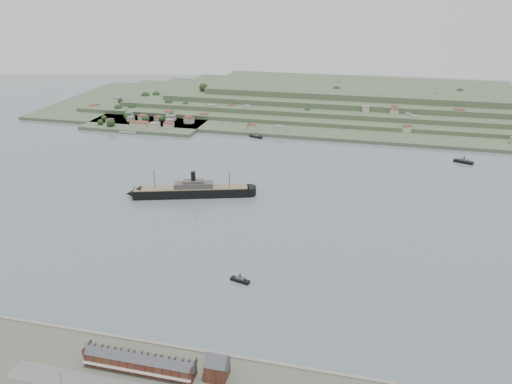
% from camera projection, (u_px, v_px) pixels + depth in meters
% --- Properties ---
extents(ground, '(1400.00, 1400.00, 0.00)m').
position_uv_depth(ground, '(248.00, 223.00, 388.40)').
color(ground, slate).
rests_on(ground, ground).
extents(terrace_row, '(55.60, 9.80, 11.07)m').
position_uv_depth(terrace_row, '(140.00, 362.00, 237.55)').
color(terrace_row, '#4C221B').
rests_on(terrace_row, ground).
extents(gabled_building, '(10.40, 10.18, 14.09)m').
position_uv_depth(gabled_building, '(217.00, 367.00, 232.53)').
color(gabled_building, '#4C221B').
rests_on(gabled_building, ground).
extents(far_peninsula, '(760.00, 309.00, 30.00)m').
position_uv_depth(far_peninsula, '(333.00, 101.00, 729.46)').
color(far_peninsula, '#3F5337').
rests_on(far_peninsula, ground).
extents(steamship, '(110.52, 44.69, 27.23)m').
position_uv_depth(steamship, '(188.00, 191.00, 434.79)').
color(steamship, black).
rests_on(steamship, ground).
extents(tugboat, '(13.21, 6.66, 5.74)m').
position_uv_depth(tugboat, '(240.00, 280.00, 312.21)').
color(tugboat, black).
rests_on(tugboat, ground).
extents(ferry_west, '(17.28, 10.33, 6.27)m').
position_uv_depth(ferry_west, '(256.00, 136.00, 599.42)').
color(ferry_west, black).
rests_on(ferry_west, ground).
extents(ferry_east, '(20.09, 12.06, 7.29)m').
position_uv_depth(ferry_east, '(464.00, 161.00, 515.98)').
color(ferry_east, black).
rests_on(ferry_east, ground).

